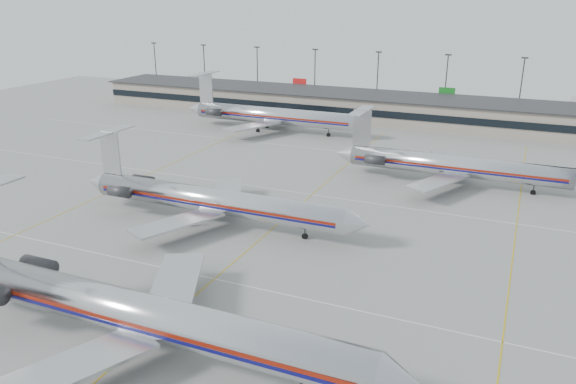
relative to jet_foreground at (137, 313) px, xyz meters
The scene contains 8 objects.
ground 5.25m from the jet_foreground, 98.65° to the left, with size 260.00×260.00×0.00m, color gray.
apron_markings 14.22m from the jet_foreground, 92.37° to the left, with size 160.00×0.15×0.02m, color silver.
terminal 101.72m from the jet_foreground, 90.32° to the left, with size 162.00×17.00×6.25m.
light_mast_row 115.85m from the jet_foreground, 90.28° to the left, with size 163.60×0.40×15.28m.
jet_foreground is the anchor object (origin of this frame).
jet_second_row 29.23m from the jet_foreground, 108.57° to the left, with size 43.49×25.61×11.38m.
jet_third_row 60.39m from the jet_foreground, 72.30° to the left, with size 41.22×25.36×11.27m.
jet_back_row 84.24m from the jet_foreground, 107.21° to the left, with size 45.20×27.80×12.36m.
Camera 1 is at (29.33, -37.36, 29.75)m, focal length 35.00 mm.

